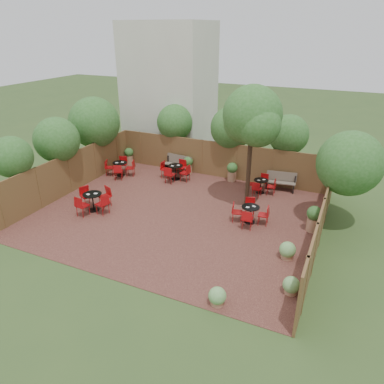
% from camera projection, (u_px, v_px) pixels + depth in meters
% --- Properties ---
extents(ground, '(80.00, 80.00, 0.00)m').
position_uv_depth(ground, '(178.00, 215.00, 16.19)').
color(ground, '#354F23').
rests_on(ground, ground).
extents(courtyard_paving, '(12.00, 10.00, 0.02)m').
position_uv_depth(courtyard_paving, '(178.00, 215.00, 16.18)').
color(courtyard_paving, '#371A16').
rests_on(courtyard_paving, ground).
extents(fence_back, '(12.00, 0.08, 2.00)m').
position_uv_depth(fence_back, '(218.00, 160.00, 19.91)').
color(fence_back, brown).
rests_on(fence_back, ground).
extents(fence_left, '(0.08, 10.00, 2.00)m').
position_uv_depth(fence_left, '(70.00, 173.00, 18.05)').
color(fence_left, brown).
rests_on(fence_left, ground).
extents(fence_right, '(0.08, 10.00, 2.00)m').
position_uv_depth(fence_right, '(321.00, 223.00, 13.50)').
color(fence_right, brown).
rests_on(fence_right, ground).
extents(neighbour_building, '(5.00, 4.00, 8.00)m').
position_uv_depth(neighbour_building, '(170.00, 90.00, 22.85)').
color(neighbour_building, beige).
rests_on(neighbour_building, ground).
extents(overhang_foliage, '(15.88, 10.23, 2.79)m').
position_uv_depth(overhang_foliage, '(176.00, 135.00, 18.11)').
color(overhang_foliage, '#27591C').
rests_on(overhang_foliage, ground).
extents(courtyard_tree, '(2.73, 2.63, 5.48)m').
position_uv_depth(courtyard_tree, '(252.00, 119.00, 15.53)').
color(courtyard_tree, black).
rests_on(courtyard_tree, courtyard_paving).
extents(park_bench_left, '(1.66, 0.71, 1.00)m').
position_uv_depth(park_bench_left, '(178.00, 164.00, 20.66)').
color(park_bench_left, brown).
rests_on(park_bench_left, courtyard_paving).
extents(park_bench_right, '(1.56, 0.68, 0.93)m').
position_uv_depth(park_bench_right, '(281.00, 181.00, 18.46)').
color(park_bench_right, brown).
rests_on(park_bench_right, courtyard_paving).
extents(bistro_tables, '(9.73, 6.63, 0.95)m').
position_uv_depth(bistro_tables, '(169.00, 186.00, 17.97)').
color(bistro_tables, black).
rests_on(bistro_tables, courtyard_paving).
extents(planters, '(11.87, 4.24, 1.10)m').
position_uv_depth(planters, '(214.00, 177.00, 18.78)').
color(planters, '#95684A').
rests_on(planters, courtyard_paving).
extents(low_shrubs, '(2.45, 3.87, 0.64)m').
position_uv_depth(low_shrubs, '(269.00, 273.00, 11.83)').
color(low_shrubs, '#95684A').
rests_on(low_shrubs, courtyard_paving).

